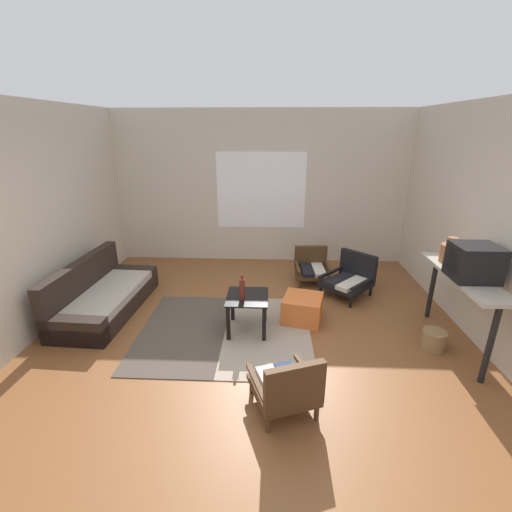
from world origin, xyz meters
The scene contains 16 objects.
ground_plane centered at (0.00, 0.00, 0.00)m, with size 7.80×7.80×0.00m, color brown.
far_wall_with_window centered at (0.00, 3.06, 1.35)m, with size 5.60×0.13×2.70m.
side_wall_right centered at (2.66, 0.30, 1.35)m, with size 0.12×6.60×2.70m, color beige.
side_wall_left centered at (-2.66, 0.30, 1.35)m, with size 0.12×6.60×2.70m, color beige.
area_rug centered at (-0.35, 0.41, 0.01)m, with size 2.10×1.82×0.01m.
couch centered at (-2.09, 0.88, 0.21)m, with size 0.85×1.81×0.71m.
coffee_table centered at (-0.08, 0.47, 0.36)m, with size 0.50×0.54×0.47m.
armchair_by_window centered at (0.87, 2.06, 0.24)m, with size 0.57×0.61×0.53m.
armchair_striped_foreground centered at (0.35, -0.87, 0.27)m, with size 0.68×0.71×0.61m.
armchair_corner centered at (1.39, 1.56, 0.27)m, with size 0.87×0.87×0.62m.
ottoman_orange centered at (0.62, 0.75, 0.17)m, with size 0.48×0.48×0.33m, color #D1662D.
console_shelf centered at (2.30, 0.27, 0.77)m, with size 0.38×1.42×0.89m.
crt_television centered at (2.30, 0.15, 1.07)m, with size 0.44×0.40×0.37m.
clay_vase centered at (2.30, 0.64, 1.01)m, with size 0.23×0.23×0.30m.
glass_bottle centered at (-0.13, 0.39, 0.60)m, with size 0.06×0.06×0.31m.
wicker_basket centered at (2.06, 0.18, 0.11)m, with size 0.26×0.26×0.22m, color olive.
Camera 1 is at (0.20, -3.35, 2.38)m, focal length 24.77 mm.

